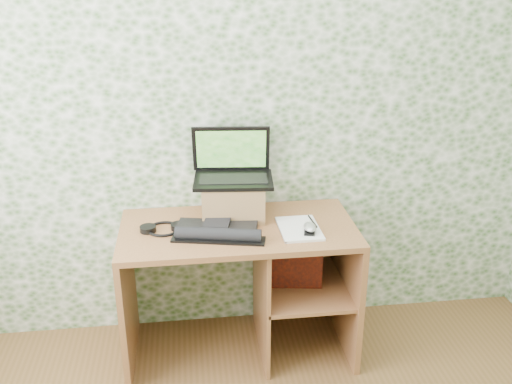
{
  "coord_description": "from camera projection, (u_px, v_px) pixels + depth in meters",
  "views": [
    {
      "loc": [
        -0.24,
        -1.17,
        2.01
      ],
      "look_at": [
        0.09,
        1.39,
        0.96
      ],
      "focal_mm": 40.0,
      "sensor_mm": 36.0,
      "label": 1
    }
  ],
  "objects": [
    {
      "name": "wall_back",
      "position": [
        231.0,
        107.0,
        2.98
      ],
      "size": [
        3.5,
        0.0,
        3.5
      ],
      "primitive_type": "plane",
      "rotation": [
        1.57,
        0.0,
        0.0
      ],
      "color": "silver",
      "rests_on": "ground"
    },
    {
      "name": "desk",
      "position": [
        253.0,
        269.0,
        3.04
      ],
      "size": [
        1.2,
        0.6,
        0.75
      ],
      "color": "brown",
      "rests_on": "floor"
    },
    {
      "name": "riser",
      "position": [
        234.0,
        199.0,
        3.0
      ],
      "size": [
        0.34,
        0.3,
        0.19
      ],
      "primitive_type": "cube",
      "rotation": [
        0.0,
        0.0,
        -0.09
      ],
      "color": "olive",
      "rests_on": "desk"
    },
    {
      "name": "laptop",
      "position": [
        232.0,
        167.0,
        2.97
      ],
      "size": [
        0.43,
        0.32,
        0.27
      ],
      "rotation": [
        0.0,
        0.0,
        -0.09
      ],
      "color": "black",
      "rests_on": "riser"
    },
    {
      "name": "keyboard",
      "position": [
        217.0,
        231.0,
        2.81
      ],
      "size": [
        0.46,
        0.32,
        0.06
      ],
      "rotation": [
        0.0,
        0.0,
        -0.22
      ],
      "color": "black",
      "rests_on": "desk"
    },
    {
      "name": "headphones",
      "position": [
        164.0,
        228.0,
        2.86
      ],
      "size": [
        0.24,
        0.18,
        0.03
      ],
      "rotation": [
        0.0,
        0.0,
        0.06
      ],
      "color": "black",
      "rests_on": "desk"
    },
    {
      "name": "notepad",
      "position": [
        299.0,
        229.0,
        2.87
      ],
      "size": [
        0.2,
        0.29,
        0.01
      ],
      "primitive_type": "cube",
      "rotation": [
        0.0,
        0.0,
        0.01
      ],
      "color": "silver",
      "rests_on": "desk"
    },
    {
      "name": "mouse",
      "position": [
        310.0,
        229.0,
        2.81
      ],
      "size": [
        0.08,
        0.11,
        0.03
      ],
      "primitive_type": "ellipsoid",
      "rotation": [
        0.0,
        0.0,
        -0.23
      ],
      "color": "#B7B7BA",
      "rests_on": "notepad"
    },
    {
      "name": "pen",
      "position": [
        313.0,
        221.0,
        2.92
      ],
      "size": [
        0.02,
        0.14,
        0.01
      ],
      "primitive_type": "cylinder",
      "rotation": [
        1.57,
        0.0,
        0.09
      ],
      "color": "black",
      "rests_on": "notepad"
    },
    {
      "name": "red_box",
      "position": [
        297.0,
        258.0,
        3.01
      ],
      "size": [
        0.28,
        0.13,
        0.33
      ],
      "primitive_type": "cube",
      "rotation": [
        0.0,
        0.0,
        -0.15
      ],
      "color": "maroon",
      "rests_on": "desk"
    }
  ]
}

